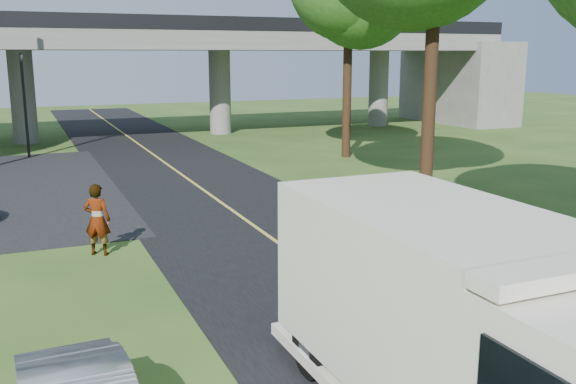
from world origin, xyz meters
TOP-DOWN VIEW (x-y plane):
  - ground at (0.00, 0.00)m, footprint 120.00×120.00m
  - road at (0.00, 10.00)m, footprint 7.00×90.00m
  - lane_line at (0.00, 10.00)m, footprint 0.12×90.00m
  - overpass at (0.00, 32.00)m, footprint 54.00×10.00m
  - traffic_signal at (-6.00, 26.00)m, footprint 0.18×0.22m
  - step_van at (-1.15, -2.45)m, footprint 2.76×7.38m
  - pedestrian at (-4.71, 8.00)m, footprint 0.83×0.74m

SIDE VIEW (x-z plane):
  - ground at x=0.00m, z-range 0.00..0.00m
  - road at x=0.00m, z-range 0.00..0.02m
  - lane_line at x=0.00m, z-range 0.03..0.03m
  - pedestrian at x=-4.71m, z-range 0.00..1.91m
  - step_van at x=-1.15m, z-range 0.13..3.22m
  - traffic_signal at x=-6.00m, z-range 0.60..5.80m
  - overpass at x=0.00m, z-range 0.91..8.21m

